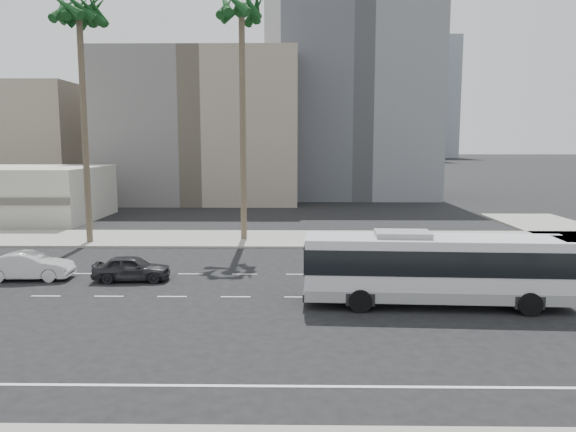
{
  "coord_description": "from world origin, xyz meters",
  "views": [
    {
      "loc": [
        -0.17,
        -24.88,
        7.17
      ],
      "look_at": [
        -0.59,
        4.0,
        3.33
      ],
      "focal_mm": 34.0,
      "sensor_mm": 36.0,
      "label": 1
    }
  ],
  "objects_px": {
    "city_bus": "(436,267)",
    "palm_near": "(242,15)",
    "palm_mid": "(79,18)",
    "car_b": "(29,266)",
    "car_a": "(132,268)"
  },
  "relations": [
    {
      "from": "city_bus",
      "to": "car_b",
      "type": "height_order",
      "value": "city_bus"
    },
    {
      "from": "car_b",
      "to": "palm_mid",
      "type": "distance_m",
      "value": 18.25
    },
    {
      "from": "city_bus",
      "to": "palm_mid",
      "type": "xyz_separation_m",
      "value": [
        -21.07,
        14.78,
        13.94
      ]
    },
    {
      "from": "city_bus",
      "to": "car_a",
      "type": "height_order",
      "value": "city_bus"
    },
    {
      "from": "city_bus",
      "to": "car_a",
      "type": "bearing_deg",
      "value": 167.19
    },
    {
      "from": "city_bus",
      "to": "palm_near",
      "type": "relative_size",
      "value": 0.66
    },
    {
      "from": "palm_near",
      "to": "palm_mid",
      "type": "height_order",
      "value": "palm_near"
    },
    {
      "from": "palm_mid",
      "to": "palm_near",
      "type": "bearing_deg",
      "value": 7.45
    },
    {
      "from": "palm_near",
      "to": "car_a",
      "type": "bearing_deg",
      "value": -111.66
    },
    {
      "from": "car_a",
      "to": "palm_mid",
      "type": "bearing_deg",
      "value": 27.1
    },
    {
      "from": "car_a",
      "to": "car_b",
      "type": "bearing_deg",
      "value": 85.03
    },
    {
      "from": "palm_mid",
      "to": "car_b",
      "type": "bearing_deg",
      "value": -86.03
    },
    {
      "from": "city_bus",
      "to": "car_b",
      "type": "xyz_separation_m",
      "value": [
        -20.35,
        4.35,
        -1.02
      ]
    },
    {
      "from": "city_bus",
      "to": "palm_near",
      "type": "xyz_separation_m",
      "value": [
        -10.07,
        16.22,
        14.41
      ]
    },
    {
      "from": "car_b",
      "to": "palm_mid",
      "type": "relative_size",
      "value": 0.25
    }
  ]
}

